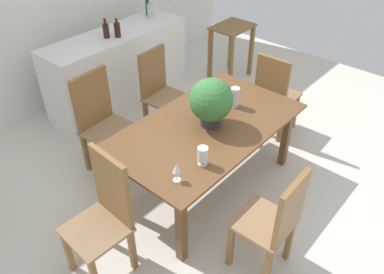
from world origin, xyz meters
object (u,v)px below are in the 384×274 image
at_px(dining_table, 206,134).
at_px(chair_far_left, 101,118).
at_px(chair_far_right, 160,89).
at_px(chair_near_left, 276,221).
at_px(flower_centerpiece, 211,101).
at_px(wine_bottle_dark, 150,11).
at_px(chair_foot_end, 274,92).
at_px(wine_bottle_tall, 148,7).
at_px(kitchen_counter, 119,69).
at_px(crystal_vase_left, 203,155).
at_px(side_table, 232,41).
at_px(wine_bottle_clear, 106,30).
at_px(chair_head_end, 105,212).
at_px(crystal_vase_center_near, 235,96).
at_px(wine_glass, 177,169).
at_px(wine_bottle_green, 117,30).

bearing_deg(dining_table, chair_far_left, 112.50).
bearing_deg(chair_far_right, chair_near_left, -116.26).
distance_m(flower_centerpiece, wine_bottle_dark, 2.20).
xyz_separation_m(chair_foot_end, wine_bottle_tall, (0.04, 2.02, 0.51)).
relative_size(chair_near_left, kitchen_counter, 0.52).
bearing_deg(wine_bottle_tall, crystal_vase_left, -125.55).
bearing_deg(crystal_vase_left, side_table, 31.58).
bearing_deg(wine_bottle_clear, wine_bottle_tall, 13.15).
height_order(chair_head_end, wine_bottle_tall, wine_bottle_tall).
xyz_separation_m(crystal_vase_center_near, side_table, (1.59, 1.19, -0.29)).
relative_size(dining_table, flower_centerpiece, 4.04).
xyz_separation_m(chair_near_left, wine_bottle_clear, (0.77, 2.81, 0.50)).
bearing_deg(flower_centerpiece, chair_head_end, 179.43).
xyz_separation_m(chair_far_left, kitchen_counter, (0.93, 0.84, -0.10)).
bearing_deg(crystal_vase_left, chair_far_right, 57.49).
bearing_deg(chair_far_right, side_table, 2.65).
bearing_deg(chair_far_left, wine_bottle_dark, 24.79).
bearing_deg(crystal_vase_center_near, chair_head_end, -179.71).
bearing_deg(wine_glass, flower_centerpiece, 20.24).
height_order(wine_bottle_green, wine_bottle_dark, wine_bottle_dark).
xyz_separation_m(chair_far_right, flower_centerpiece, (-0.37, -1.02, 0.43)).
distance_m(chair_near_left, kitchen_counter, 2.99).
relative_size(flower_centerpiece, wine_bottle_clear, 1.99).
height_order(chair_near_left, crystal_vase_left, chair_near_left).
distance_m(dining_table, wine_bottle_green, 1.84).
bearing_deg(wine_bottle_dark, wine_bottle_green, -167.83).
bearing_deg(chair_foot_end, chair_far_right, 35.88).
bearing_deg(chair_foot_end, crystal_vase_left, 98.55).
relative_size(chair_near_left, wine_glass, 6.30).
relative_size(chair_foot_end, side_table, 1.28).
xyz_separation_m(chair_foot_end, crystal_vase_left, (-1.63, -0.31, 0.28)).
relative_size(chair_far_left, wine_glass, 6.65).
xyz_separation_m(flower_centerpiece, wine_bottle_dark, (1.11, 1.90, 0.07)).
distance_m(crystal_vase_center_near, wine_bottle_clear, 1.82).
height_order(flower_centerpiece, wine_bottle_tall, wine_bottle_tall).
height_order(kitchen_counter, wine_bottle_dark, wine_bottle_dark).
relative_size(chair_head_end, kitchen_counter, 0.57).
relative_size(wine_bottle_tall, wine_bottle_green, 1.23).
xyz_separation_m(chair_far_right, crystal_vase_left, (-0.84, -1.32, 0.28)).
relative_size(chair_near_left, wine_bottle_tall, 3.66).
distance_m(chair_head_end, kitchen_counter, 2.52).
height_order(crystal_vase_left, side_table, crystal_vase_left).
relative_size(crystal_vase_center_near, wine_bottle_tall, 0.73).
xyz_separation_m(wine_bottle_tall, wine_bottle_clear, (-0.86, -0.20, -0.01)).
bearing_deg(kitchen_counter, flower_centerpiece, -104.51).
distance_m(crystal_vase_left, crystal_vase_center_near, 0.92).
relative_size(chair_far_right, wine_glass, 6.40).
bearing_deg(chair_far_left, dining_table, -71.80).
distance_m(kitchen_counter, wine_bottle_green, 0.58).
distance_m(crystal_vase_center_near, wine_bottle_tall, 2.18).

